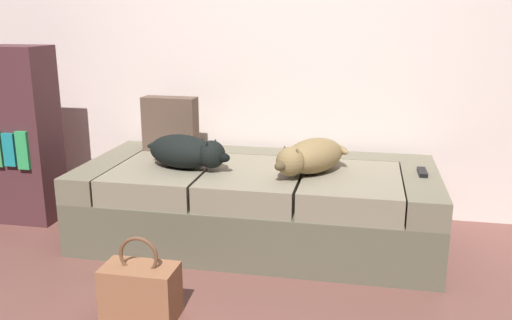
{
  "coord_description": "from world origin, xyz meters",
  "views": [
    {
      "loc": [
        0.58,
        -1.78,
        1.28
      ],
      "look_at": [
        0.0,
        1.1,
        0.49
      ],
      "focal_mm": 38.22,
      "sensor_mm": 36.0,
      "label": 1
    }
  ],
  "objects_px": {
    "dog_tan": "(310,157)",
    "throw_pillow": "(170,124)",
    "couch": "(258,203)",
    "handbag": "(141,291)",
    "bookshelf": "(11,135)",
    "tv_remote": "(422,172)",
    "dog_dark": "(187,152)"
  },
  "relations": [
    {
      "from": "tv_remote",
      "to": "handbag",
      "type": "bearing_deg",
      "value": -142.56
    },
    {
      "from": "handbag",
      "to": "tv_remote",
      "type": "bearing_deg",
      "value": 38.26
    },
    {
      "from": "couch",
      "to": "bookshelf",
      "type": "xyz_separation_m",
      "value": [
        -1.59,
        0.04,
        0.33
      ]
    },
    {
      "from": "couch",
      "to": "handbag",
      "type": "xyz_separation_m",
      "value": [
        -0.33,
        -0.95,
        -0.09
      ]
    },
    {
      "from": "throw_pillow",
      "to": "couch",
      "type": "bearing_deg",
      "value": -23.13
    },
    {
      "from": "couch",
      "to": "throw_pillow",
      "type": "xyz_separation_m",
      "value": [
        -0.61,
        0.26,
        0.39
      ]
    },
    {
      "from": "couch",
      "to": "throw_pillow",
      "type": "height_order",
      "value": "throw_pillow"
    },
    {
      "from": "dog_dark",
      "to": "handbag",
      "type": "xyz_separation_m",
      "value": [
        0.05,
        -0.83,
        -0.41
      ]
    },
    {
      "from": "throw_pillow",
      "to": "bookshelf",
      "type": "distance_m",
      "value": 1.0
    },
    {
      "from": "bookshelf",
      "to": "handbag",
      "type": "bearing_deg",
      "value": -37.93
    },
    {
      "from": "dog_tan",
      "to": "bookshelf",
      "type": "height_order",
      "value": "bookshelf"
    },
    {
      "from": "couch",
      "to": "dog_dark",
      "type": "relative_size",
      "value": 3.69
    },
    {
      "from": "dog_dark",
      "to": "dog_tan",
      "type": "height_order",
      "value": "same"
    },
    {
      "from": "dog_dark",
      "to": "tv_remote",
      "type": "bearing_deg",
      "value": 6.14
    },
    {
      "from": "dog_tan",
      "to": "tv_remote",
      "type": "distance_m",
      "value": 0.61
    },
    {
      "from": "couch",
      "to": "throw_pillow",
      "type": "distance_m",
      "value": 0.78
    },
    {
      "from": "dog_tan",
      "to": "bookshelf",
      "type": "bearing_deg",
      "value": 176.27
    },
    {
      "from": "couch",
      "to": "tv_remote",
      "type": "relative_size",
      "value": 13.33
    },
    {
      "from": "dog_dark",
      "to": "handbag",
      "type": "relative_size",
      "value": 1.43
    },
    {
      "from": "dog_tan",
      "to": "throw_pillow",
      "type": "relative_size",
      "value": 1.49
    },
    {
      "from": "couch",
      "to": "throw_pillow",
      "type": "bearing_deg",
      "value": 156.87
    },
    {
      "from": "dog_dark",
      "to": "throw_pillow",
      "type": "relative_size",
      "value": 1.6
    },
    {
      "from": "bookshelf",
      "to": "tv_remote",
      "type": "bearing_deg",
      "value": -0.35
    },
    {
      "from": "dog_tan",
      "to": "tv_remote",
      "type": "bearing_deg",
      "value": 10.24
    },
    {
      "from": "couch",
      "to": "tv_remote",
      "type": "xyz_separation_m",
      "value": [
        0.9,
        0.02,
        0.23
      ]
    },
    {
      "from": "dog_tan",
      "to": "throw_pillow",
      "type": "height_order",
      "value": "throw_pillow"
    },
    {
      "from": "throw_pillow",
      "to": "handbag",
      "type": "xyz_separation_m",
      "value": [
        0.29,
        -1.21,
        -0.49
      ]
    },
    {
      "from": "couch",
      "to": "dog_dark",
      "type": "xyz_separation_m",
      "value": [
        -0.38,
        -0.12,
        0.32
      ]
    },
    {
      "from": "couch",
      "to": "dog_tan",
      "type": "xyz_separation_m",
      "value": [
        0.31,
        -0.09,
        0.32
      ]
    },
    {
      "from": "handbag",
      "to": "dog_tan",
      "type": "bearing_deg",
      "value": 53.78
    },
    {
      "from": "throw_pillow",
      "to": "handbag",
      "type": "height_order",
      "value": "throw_pillow"
    },
    {
      "from": "tv_remote",
      "to": "handbag",
      "type": "distance_m",
      "value": 1.6
    }
  ]
}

